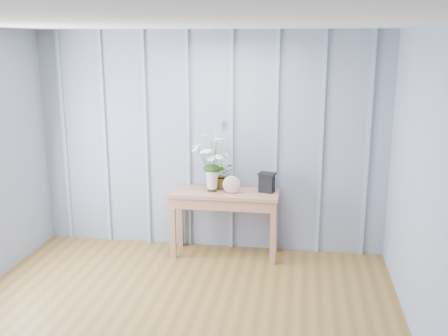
% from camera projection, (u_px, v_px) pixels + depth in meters
% --- Properties ---
extents(room_shell, '(4.00, 4.50, 2.50)m').
position_uv_depth(room_shell, '(182.00, 88.00, 4.51)').
color(room_shell, '#868EA7').
rests_on(room_shell, ground).
extents(sideboard, '(1.20, 0.45, 0.75)m').
position_uv_depth(sideboard, '(225.00, 201.00, 5.84)').
color(sideboard, '#A0674E').
rests_on(sideboard, ground).
extents(daisy_vase, '(0.47, 0.36, 0.66)m').
position_uv_depth(daisy_vase, '(212.00, 154.00, 5.72)').
color(daisy_vase, black).
rests_on(daisy_vase, sideboard).
extents(spider_plant, '(0.29, 0.26, 0.30)m').
position_uv_depth(spider_plant, '(223.00, 175.00, 5.89)').
color(spider_plant, '#13340E').
rests_on(spider_plant, sideboard).
extents(felt_disc_vessel, '(0.20, 0.06, 0.20)m').
position_uv_depth(felt_disc_vessel, '(232.00, 185.00, 5.70)').
color(felt_disc_vessel, '#894C59').
rests_on(felt_disc_vessel, sideboard).
extents(carved_box, '(0.21, 0.18, 0.22)m').
position_uv_depth(carved_box, '(267.00, 182.00, 5.76)').
color(carved_box, black).
rests_on(carved_box, sideboard).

